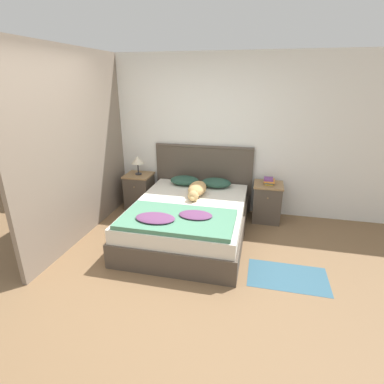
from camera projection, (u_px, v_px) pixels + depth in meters
ground_plane at (162, 276)px, 3.48m from camera, size 16.00×16.00×0.00m
wall_back at (200, 135)px, 4.97m from camera, size 9.00×0.06×2.55m
wall_side_left at (87, 144)px, 4.29m from camera, size 0.06×3.10×2.55m
bed at (189, 220)px, 4.29m from camera, size 1.57×2.04×0.51m
headboard at (203, 176)px, 5.13m from camera, size 1.65×0.06×1.13m
nightstand_left at (140, 191)px, 5.24m from camera, size 0.45×0.45×0.62m
nightstand_right at (267, 202)px, 4.78m from camera, size 0.45×0.45×0.62m
pillow_left at (185, 180)px, 4.96m from camera, size 0.48×0.36×0.13m
pillow_right at (216, 183)px, 4.85m from camera, size 0.48×0.36×0.13m
quilt at (177, 219)px, 3.67m from camera, size 1.39×0.81×0.10m
dog at (197, 190)px, 4.48m from camera, size 0.26×0.71×0.19m
book_stack at (269, 181)px, 4.68m from camera, size 0.17×0.23×0.08m
table_lamp at (138, 160)px, 5.05m from camera, size 0.21×0.21×0.32m
rug at (287, 277)px, 3.47m from camera, size 0.90×0.55×0.00m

